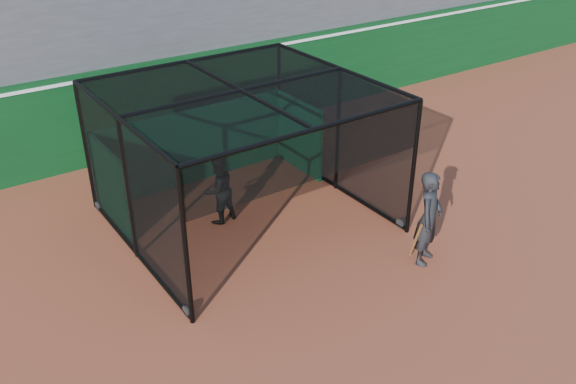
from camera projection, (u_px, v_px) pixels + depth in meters
ground at (337, 306)px, 11.15m from camera, size 120.00×120.00×0.00m
outfield_wall at (144, 105)px, 16.67m from camera, size 50.00×0.50×2.50m
batting_cage at (243, 158)px, 13.17m from camera, size 5.33×5.08×3.05m
batter at (218, 190)px, 13.43m from camera, size 0.87×0.73×1.59m
on_deck_player at (429, 218)px, 11.97m from camera, size 0.86×0.76×1.99m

